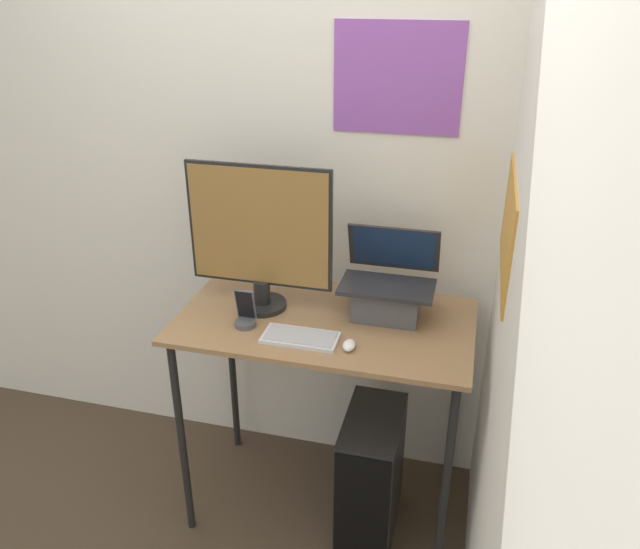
# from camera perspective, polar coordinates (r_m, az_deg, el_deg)

# --- Properties ---
(wall_back) EXTENTS (6.00, 0.06, 2.60)m
(wall_back) POSITION_cam_1_polar(r_m,az_deg,el_deg) (2.52, 2.67, 7.88)
(wall_back) COLOR silver
(wall_back) RESTS_ON ground_plane
(wall_side_right) EXTENTS (0.06, 6.00, 2.60)m
(wall_side_right) POSITION_cam_1_polar(r_m,az_deg,el_deg) (1.82, 17.64, -0.47)
(wall_side_right) COLOR silver
(wall_side_right) RESTS_ON ground_plane
(desk) EXTENTS (1.09, 0.61, 0.92)m
(desk) POSITION_cam_1_polar(r_m,az_deg,el_deg) (2.37, 0.43, -6.22)
(desk) COLOR #936D47
(desk) RESTS_ON ground_plane
(laptop) EXTENTS (0.34, 0.27, 0.32)m
(laptop) POSITION_cam_1_polar(r_m,az_deg,el_deg) (2.30, 6.19, -1.68)
(laptop) COLOR #4C4C51
(laptop) RESTS_ON desk
(monitor) EXTENTS (0.54, 0.19, 0.56)m
(monitor) POSITION_cam_1_polar(r_m,az_deg,el_deg) (2.29, -5.53, 3.22)
(monitor) COLOR black
(monitor) RESTS_ON desk
(keyboard) EXTENTS (0.27, 0.13, 0.02)m
(keyboard) POSITION_cam_1_polar(r_m,az_deg,el_deg) (2.19, -1.80, -5.77)
(keyboard) COLOR silver
(keyboard) RESTS_ON desk
(mouse) EXTENTS (0.04, 0.07, 0.03)m
(mouse) POSITION_cam_1_polar(r_m,az_deg,el_deg) (2.13, 2.67, -6.48)
(mouse) COLOR white
(mouse) RESTS_ON desk
(cell_phone) EXTENTS (0.08, 0.08, 0.14)m
(cell_phone) POSITION_cam_1_polar(r_m,az_deg,el_deg) (2.27, -6.84, -3.78)
(cell_phone) COLOR #4C4C51
(cell_phone) RESTS_ON desk
(computer_tower) EXTENTS (0.22, 0.40, 0.54)m
(computer_tower) POSITION_cam_1_polar(r_m,az_deg,el_deg) (2.62, 4.66, -17.74)
(computer_tower) COLOR black
(computer_tower) RESTS_ON ground_plane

